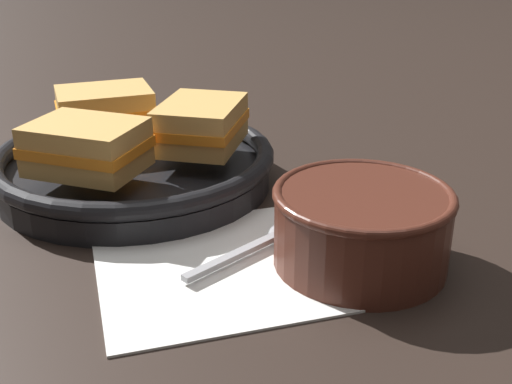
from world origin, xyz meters
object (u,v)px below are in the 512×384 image
skillet (134,165)px  sandwich_far_left (105,110)px  sandwich_near_left (87,147)px  sandwich_near_right (201,124)px  soup_bowl (362,223)px  spoon (274,236)px

skillet → sandwich_far_left: size_ratio=3.73×
skillet → sandwich_near_left: 0.08m
skillet → sandwich_near_right: 0.08m
soup_bowl → spoon: soup_bowl is taller
soup_bowl → sandwich_near_right: 0.22m
skillet → sandwich_near_right: (0.06, -0.03, 0.04)m
soup_bowl → spoon: bearing=127.1°
skillet → sandwich_near_right: bearing=-23.6°
sandwich_near_right → spoon: bearing=-88.2°
skillet → soup_bowl: bearing=-64.6°
soup_bowl → sandwich_near_left: sandwich_near_left is taller
spoon → sandwich_near_right: bearing=73.4°
spoon → skillet: size_ratio=0.36×
sandwich_near_right → sandwich_far_left: 0.12m
spoon → sandwich_near_left: bearing=114.0°
sandwich_near_left → sandwich_far_left: same height
skillet → sandwich_near_right: sandwich_near_right is taller
sandwich_far_left → spoon: bearing=-72.3°
sandwich_near_left → soup_bowl: bearing=-49.2°
soup_bowl → skillet: soup_bowl is taller
sandwich_near_right → sandwich_far_left: same height
soup_bowl → sandwich_near_left: 0.26m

